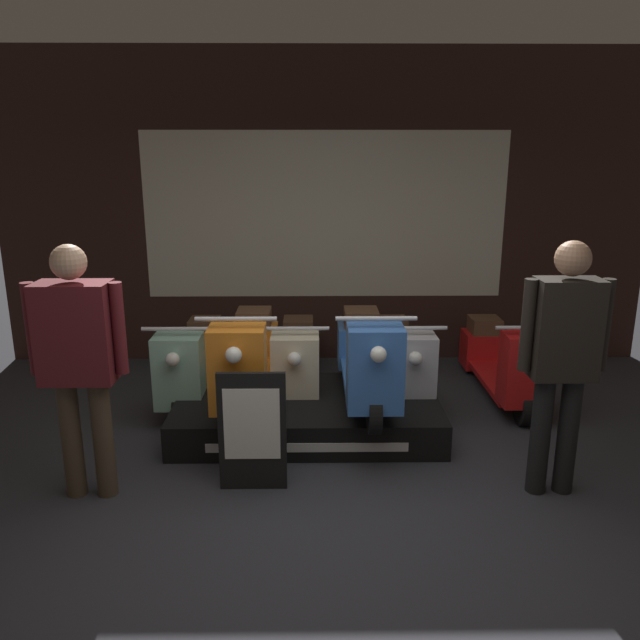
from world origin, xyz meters
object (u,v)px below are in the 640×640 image
at_px(scooter_backrow_0, 194,363).
at_px(scooter_backrow_3, 502,361).
at_px(scooter_display_left, 247,359).
at_px(price_sign_board, 252,431).
at_px(scooter_backrow_1, 297,362).
at_px(person_right_browsing, 563,351).
at_px(person_left_browsing, 78,352).
at_px(scooter_display_right, 367,359).
at_px(scooter_backrow_2, 400,362).

bearing_deg(scooter_backrow_0, scooter_backrow_3, 0.00).
distance_m(scooter_display_left, price_sign_board, 0.93).
height_order(scooter_backrow_1, person_right_browsing, person_right_browsing).
bearing_deg(person_right_browsing, person_left_browsing, 180.00).
distance_m(scooter_display_left, scooter_backrow_0, 0.96).
relative_size(scooter_display_right, scooter_backrow_3, 1.00).
height_order(person_left_browsing, price_sign_board, person_left_browsing).
bearing_deg(person_left_browsing, scooter_display_right, 26.78).
xyz_separation_m(person_left_browsing, price_sign_board, (1.06, 0.06, -0.57)).
bearing_deg(scooter_display_left, scooter_backrow_3, 17.72).
height_order(scooter_backrow_1, scooter_backrow_2, same).
height_order(scooter_backrow_3, price_sign_board, scooter_backrow_3).
distance_m(scooter_backrow_1, price_sign_board, 1.64).
xyz_separation_m(scooter_backrow_1, person_right_browsing, (1.72, -1.68, 0.65)).
bearing_deg(scooter_backrow_2, person_right_browsing, -65.14).
distance_m(scooter_display_left, person_left_browsing, 1.40).
bearing_deg(scooter_backrow_3, scooter_display_left, -162.28).
distance_m(scooter_backrow_2, scooter_backrow_3, 0.94).
relative_size(scooter_backrow_1, person_left_browsing, 1.02).
xyz_separation_m(scooter_display_left, scooter_backrow_0, (-0.57, 0.72, -0.28)).
height_order(scooter_backrow_1, scooter_backrow_3, same).
bearing_deg(price_sign_board, scooter_backrow_2, 53.48).
distance_m(person_right_browsing, price_sign_board, 2.06).
bearing_deg(scooter_backrow_2, scooter_display_right, -117.15).
bearing_deg(scooter_display_right, scooter_backrow_2, 62.85).
bearing_deg(scooter_backrow_3, person_right_browsing, -95.61).
height_order(scooter_display_left, person_right_browsing, person_right_browsing).
relative_size(person_left_browsing, price_sign_board, 2.01).
height_order(scooter_backrow_0, person_right_browsing, person_right_browsing).
xyz_separation_m(scooter_backrow_3, price_sign_board, (-2.14, -1.62, 0.08)).
bearing_deg(scooter_backrow_2, price_sign_board, -126.52).
xyz_separation_m(scooter_display_right, scooter_backrow_1, (-0.57, 0.72, -0.28)).
relative_size(scooter_display_right, scooter_backrow_1, 1.00).
relative_size(scooter_display_right, scooter_backrow_0, 1.00).
bearing_deg(scooter_display_left, price_sign_board, -82.63).
bearing_deg(scooter_display_left, scooter_backrow_1, 62.60).
xyz_separation_m(scooter_display_left, person_left_browsing, (-0.95, -0.96, 0.38)).
relative_size(scooter_display_left, scooter_backrow_3, 1.00).
xyz_separation_m(scooter_display_left, scooter_backrow_2, (1.32, 0.72, -0.28)).
relative_size(scooter_display_left, price_sign_board, 2.06).
bearing_deg(scooter_backrow_1, scooter_display_right, -51.60).
distance_m(scooter_display_right, scooter_backrow_0, 1.70).
relative_size(scooter_backrow_1, person_right_browsing, 1.01).
bearing_deg(person_right_browsing, scooter_display_left, 155.46).
distance_m(scooter_backrow_0, price_sign_board, 1.76).
xyz_separation_m(scooter_display_right, scooter_backrow_0, (-1.51, 0.72, -0.28)).
bearing_deg(person_right_browsing, scooter_backrow_2, 114.86).
xyz_separation_m(scooter_backrow_2, scooter_backrow_3, (0.94, 0.00, 0.00)).
bearing_deg(scooter_display_right, scooter_display_left, 180.00).
bearing_deg(person_right_browsing, scooter_display_right, 140.20).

